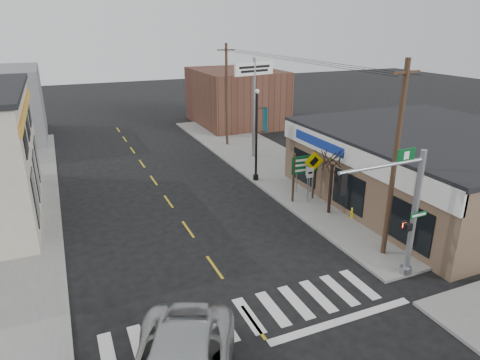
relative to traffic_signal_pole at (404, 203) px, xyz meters
name	(u,v)px	position (x,y,z in m)	size (l,w,h in m)	color
ground	(253,322)	(-6.54, -0.17, -3.45)	(140.00, 140.00, 0.00)	black
sidewalk_right	(291,175)	(2.46, 12.83, -3.39)	(6.00, 38.00, 0.13)	slate
sidewalk_left	(1,220)	(-15.54, 12.83, -3.39)	(6.00, 38.00, 0.13)	slate
center_line	(188,229)	(-6.54, 7.83, -3.45)	(0.12, 56.00, 0.01)	gold
crosswalk	(248,315)	(-6.54, 0.23, -3.45)	(11.00, 2.20, 0.01)	silver
thrift_store	(433,169)	(7.96, 5.83, -1.45)	(12.00, 14.00, 4.00)	brown
bldg_distant_right	(236,97)	(5.46, 29.83, -0.65)	(8.00, 10.00, 5.60)	#543226
traffic_signal_pole	(404,203)	(0.00, 0.00, 0.00)	(4.39, 0.37, 5.56)	gray
guide_sign	(304,170)	(0.84, 8.61, -1.41)	(1.70, 0.14, 2.97)	#432E1F
fire_hydrant	(353,212)	(1.96, 5.32, -2.97)	(0.20, 0.20, 0.65)	gold
ped_crossing_sign	(313,168)	(1.25, 8.28, -1.26)	(1.18, 0.08, 3.05)	gray
lamp_post	(257,129)	(-0.18, 12.89, 0.19)	(0.79, 0.62, 6.06)	black
dance_center_sign	(254,84)	(1.94, 17.94, 2.30)	(3.56, 0.22, 7.57)	gray
bare_tree	(333,155)	(1.22, 6.47, 0.01)	(2.12, 2.12, 4.24)	black
shrub_front	(390,211)	(3.81, 4.53, -2.88)	(1.17, 1.17, 0.88)	#1E3B17
shrub_back	(344,181)	(4.39, 9.40, -2.90)	(1.11, 1.11, 0.83)	black
utility_pole_near	(395,160)	(0.96, 1.73, 1.13)	(1.51, 0.23, 8.68)	#47381D
utility_pole_far	(227,94)	(1.35, 22.05, 1.01)	(1.47, 0.22, 8.44)	#443120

